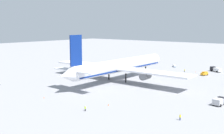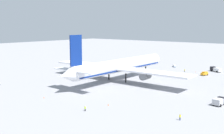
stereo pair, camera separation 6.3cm
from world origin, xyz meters
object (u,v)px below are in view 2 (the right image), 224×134
at_px(traffic_cone_0, 44,97).
at_px(traffic_cone_2, 108,105).
at_px(service_van, 204,73).
at_px(ground_worker_2, 85,108).
at_px(ground_worker_1, 185,70).
at_px(service_truck_1, 219,101).
at_px(airliner, 119,66).
at_px(service_truck_0, 216,69).
at_px(ground_worker_0, 180,117).
at_px(traffic_cone_1, 196,72).
at_px(baggage_cart_1, 174,66).

bearing_deg(traffic_cone_0, traffic_cone_2, -71.90).
bearing_deg(service_van, ground_worker_2, 176.19).
bearing_deg(ground_worker_2, ground_worker_1, 4.77).
height_order(service_truck_1, ground_worker_1, service_truck_1).
bearing_deg(airliner, traffic_cone_0, 178.35).
relative_size(airliner, service_truck_1, 13.28).
height_order(service_truck_1, service_van, service_truck_1).
bearing_deg(traffic_cone_0, ground_worker_2, -93.48).
relative_size(airliner, service_truck_0, 10.35).
xyz_separation_m(ground_worker_1, traffic_cone_0, (-84.88, 14.80, -0.55)).
distance_m(ground_worker_0, ground_worker_1, 82.57).
height_order(ground_worker_1, traffic_cone_1, ground_worker_1).
height_order(service_truck_0, ground_worker_0, service_truck_0).
xyz_separation_m(service_truck_1, ground_worker_0, (-21.56, 3.47, -0.45)).
distance_m(ground_worker_2, traffic_cone_0, 22.04).
height_order(ground_worker_0, traffic_cone_1, ground_worker_0).
bearing_deg(service_truck_1, airliner, 76.88).
relative_size(service_van, traffic_cone_1, 8.40).
xyz_separation_m(service_truck_0, service_truck_1, (-65.70, -23.40, -0.05)).
height_order(ground_worker_2, traffic_cone_1, ground_worker_2).
xyz_separation_m(airliner, service_truck_1, (-11.71, -50.24, -5.59)).
xyz_separation_m(ground_worker_1, traffic_cone_2, (-77.17, -8.78, -0.55)).
relative_size(ground_worker_0, traffic_cone_2, 3.19).
height_order(ground_worker_0, ground_worker_1, ground_worker_0).
bearing_deg(traffic_cone_2, service_truck_1, -50.32).
height_order(service_truck_0, ground_worker_2, service_truck_0).
bearing_deg(ground_worker_1, ground_worker_0, -156.29).
bearing_deg(service_truck_1, traffic_cone_1, 28.82).
bearing_deg(service_truck_0, baggage_cart_1, 87.33).
xyz_separation_m(service_truck_0, ground_worker_1, (-11.66, 13.27, -0.57)).
relative_size(baggage_cart_1, traffic_cone_0, 5.04).
bearing_deg(traffic_cone_0, baggage_cart_1, -1.15).
bearing_deg(service_truck_1, traffic_cone_0, 120.94).
relative_size(service_truck_1, baggage_cart_1, 1.99).
distance_m(airliner, service_truck_1, 51.89).
relative_size(baggage_cart_1, traffic_cone_2, 5.04).
xyz_separation_m(airliner, ground_worker_2, (-43.89, -20.77, -6.12)).
xyz_separation_m(service_van, baggage_cart_1, (16.57, 25.53, -0.22)).
bearing_deg(traffic_cone_0, service_truck_0, -16.21).
xyz_separation_m(ground_worker_0, traffic_cone_1, (78.66, 27.95, -0.62)).
bearing_deg(traffic_cone_1, airliner, 157.48).
xyz_separation_m(airliner, service_truck_0, (53.99, -26.84, -5.54)).
height_order(ground_worker_1, traffic_cone_2, ground_worker_1).
bearing_deg(ground_worker_1, traffic_cone_0, 170.11).
bearing_deg(airliner, baggage_cart_1, -0.77).
xyz_separation_m(service_truck_1, baggage_cart_1, (66.91, 49.50, -0.53)).
relative_size(traffic_cone_0, traffic_cone_2, 1.00).
distance_m(service_truck_1, traffic_cone_1, 65.18).
distance_m(ground_worker_0, traffic_cone_1, 83.48).
distance_m(service_truck_0, service_van, 15.37).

